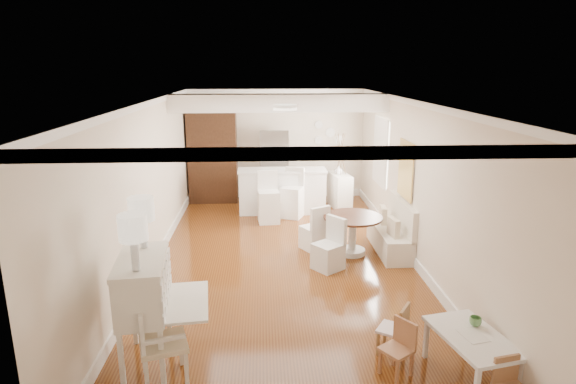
{
  "coord_description": "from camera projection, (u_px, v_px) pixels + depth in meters",
  "views": [
    {
      "loc": [
        -0.35,
        -7.83,
        3.35
      ],
      "look_at": [
        0.09,
        0.3,
        1.22
      ],
      "focal_mm": 30.0,
      "sensor_mm": 36.0,
      "label": 1
    }
  ],
  "objects": [
    {
      "name": "room",
      "position": [
        285.0,
        149.0,
        8.24
      ],
      "size": [
        9.0,
        9.04,
        2.82
      ],
      "color": "brown",
      "rests_on": "ground"
    },
    {
      "name": "secretary_bureau",
      "position": [
        145.0,
        312.0,
        5.42
      ],
      "size": [
        1.14,
        1.16,
        1.32
      ],
      "primitive_type": "cube",
      "rotation": [
        0.0,
        0.0,
        0.11
      ],
      "color": "white",
      "rests_on": "ground"
    },
    {
      "name": "gustavian_armchair",
      "position": [
        163.0,
        342.0,
        5.21
      ],
      "size": [
        0.66,
        0.66,
        0.92
      ],
      "primitive_type": "cube",
      "rotation": [
        0.0,
        0.0,
        1.86
      ],
      "color": "white",
      "rests_on": "ground"
    },
    {
      "name": "kids_table",
      "position": [
        470.0,
        357.0,
        5.27
      ],
      "size": [
        0.84,
        1.16,
        0.52
      ],
      "primitive_type": "cube",
      "rotation": [
        0.0,
        0.0,
        0.21
      ],
      "color": "silver",
      "rests_on": "ground"
    },
    {
      "name": "kids_chair_a",
      "position": [
        397.0,
        349.0,
        5.31
      ],
      "size": [
        0.43,
        0.43,
        0.64
      ],
      "primitive_type": "cube",
      "rotation": [
        0.0,
        0.0,
        -0.96
      ],
      "color": "#B37951",
      "rests_on": "ground"
    },
    {
      "name": "kids_chair_b",
      "position": [
        392.0,
        328.0,
        5.72
      ],
      "size": [
        0.44,
        0.44,
        0.65
      ],
      "primitive_type": "cube",
      "rotation": [
        0.0,
        0.0,
        -2.15
      ],
      "color": "#997145",
      "rests_on": "ground"
    },
    {
      "name": "banquette",
      "position": [
        390.0,
        226.0,
        8.89
      ],
      "size": [
        0.52,
        1.6,
        0.98
      ],
      "primitive_type": "cube",
      "color": "silver",
      "rests_on": "ground"
    },
    {
      "name": "dining_table",
      "position": [
        352.0,
        235.0,
        8.77
      ],
      "size": [
        1.21,
        1.21,
        0.73
      ],
      "primitive_type": "cylinder",
      "rotation": [
        0.0,
        0.0,
        0.14
      ],
      "color": "#452316",
      "rests_on": "ground"
    },
    {
      "name": "slip_chair_near",
      "position": [
        328.0,
        244.0,
        8.1
      ],
      "size": [
        0.61,
        0.6,
        0.89
      ],
      "primitive_type": "cube",
      "rotation": [
        0.0,
        0.0,
        -0.92
      ],
      "color": "silver",
      "rests_on": "ground"
    },
    {
      "name": "slip_chair_far",
      "position": [
        314.0,
        227.0,
        9.01
      ],
      "size": [
        0.57,
        0.58,
        0.87
      ],
      "primitive_type": "cube",
      "rotation": [
        0.0,
        0.0,
        -2.6
      ],
      "color": "white",
      "rests_on": "ground"
    },
    {
      "name": "breakfast_counter",
      "position": [
        282.0,
        191.0,
        11.3
      ],
      "size": [
        2.05,
        0.65,
        1.03
      ],
      "primitive_type": "cube",
      "color": "white",
      "rests_on": "ground"
    },
    {
      "name": "bar_stool_left",
      "position": [
        269.0,
        198.0,
        10.53
      ],
      "size": [
        0.49,
        0.49,
        1.13
      ],
      "primitive_type": "cube",
      "rotation": [
        0.0,
        0.0,
        0.1
      ],
      "color": "white",
      "rests_on": "ground"
    },
    {
      "name": "bar_stool_right",
      "position": [
        292.0,
        193.0,
        10.9
      ],
      "size": [
        0.59,
        0.59,
        1.13
      ],
      "primitive_type": "cube",
      "rotation": [
        0.0,
        0.0,
        -0.39
      ],
      "color": "white",
      "rests_on": "ground"
    },
    {
      "name": "pantry_cabinet",
      "position": [
        213.0,
        157.0,
        12.09
      ],
      "size": [
        1.2,
        0.6,
        2.3
      ],
      "primitive_type": "cube",
      "color": "#381E11",
      "rests_on": "ground"
    },
    {
      "name": "fridge",
      "position": [
        288.0,
        166.0,
        12.22
      ],
      "size": [
        0.75,
        0.65,
        1.8
      ],
      "primitive_type": "imported",
      "color": "silver",
      "rests_on": "ground"
    },
    {
      "name": "sideboard",
      "position": [
        340.0,
        191.0,
        11.73
      ],
      "size": [
        0.52,
        0.92,
        0.83
      ],
      "primitive_type": "cube",
      "rotation": [
        0.0,
        0.0,
        0.17
      ],
      "color": "silver",
      "rests_on": "ground"
    },
    {
      "name": "pencil_cup",
      "position": [
        475.0,
        321.0,
        5.39
      ],
      "size": [
        0.16,
        0.16,
        0.1
      ],
      "primitive_type": "imported",
      "rotation": [
        0.0,
        0.0,
        0.22
      ],
      "color": "#5F9A59",
      "rests_on": "kids_table"
    },
    {
      "name": "branch_vase",
      "position": [
        339.0,
        170.0,
        11.65
      ],
      "size": [
        0.25,
        0.25,
        0.2
      ],
      "primitive_type": "imported",
      "rotation": [
        0.0,
        0.0,
        0.42
      ],
      "color": "white",
      "rests_on": "sideboard"
    }
  ]
}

